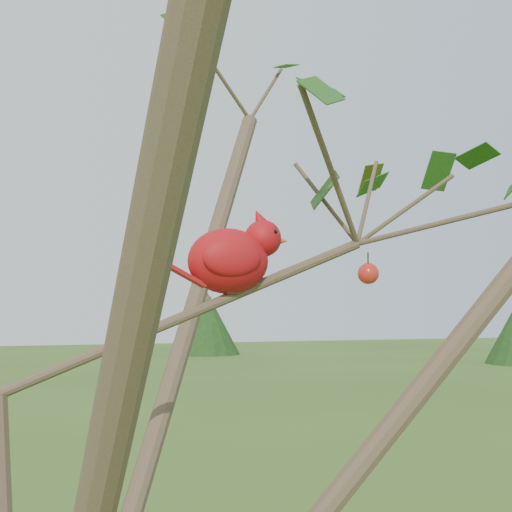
{
  "coord_description": "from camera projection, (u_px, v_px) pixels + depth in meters",
  "views": [
    {
      "loc": [
        -0.0,
        -0.97,
        2.08
      ],
      "look_at": [
        0.36,
        0.07,
        2.17
      ],
      "focal_mm": 45.0,
      "sensor_mm": 36.0,
      "label": 1
    }
  ],
  "objects": [
    {
      "name": "crabapple_tree",
      "position": [
        53.0,
        281.0,
        0.9
      ],
      "size": [
        2.35,
        2.05,
        2.95
      ],
      "color": "#412D23",
      "rests_on": "ground"
    },
    {
      "name": "cardinal",
      "position": [
        232.0,
        258.0,
        1.09
      ],
      "size": [
        0.23,
        0.12,
        0.16
      ],
      "rotation": [
        0.0,
        0.0,
        -0.03
      ],
      "color": "red",
      "rests_on": "ground"
    }
  ]
}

